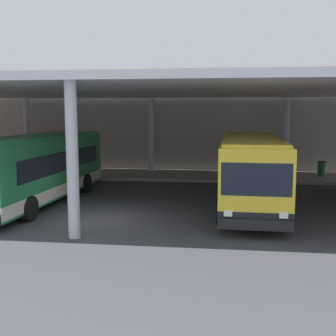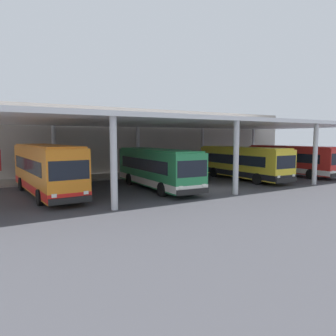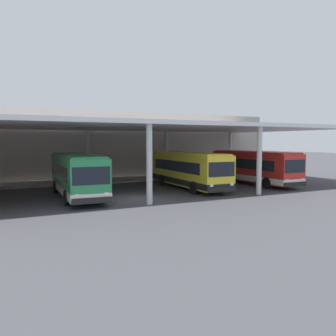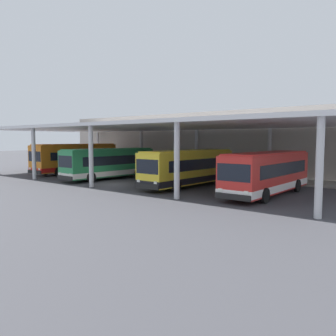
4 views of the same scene
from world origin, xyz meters
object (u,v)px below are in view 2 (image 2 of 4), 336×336
bus_far_bay (292,160)px  bench_waiting (201,165)px  bus_middle_bay (242,163)px  trash_bin (223,164)px  bus_second_bay (157,168)px  bus_nearest_bay (46,169)px

bus_far_bay → bench_waiting: (-5.65, 8.80, -0.99)m
bus_middle_bay → trash_bin: (5.04, 8.65, -0.98)m
bench_waiting → bus_second_bay: bearing=-141.2°
bus_middle_bay → bus_far_bay: (7.21, -0.13, 0.00)m
bus_middle_bay → bench_waiting: bus_middle_bay is taller
bus_second_bay → bus_far_bay: bearing=1.1°
bus_second_bay → bench_waiting: bearing=38.8°
bus_middle_bay → bench_waiting: size_ratio=5.89×
bus_second_bay → trash_bin: size_ratio=10.85×
bus_second_bay → trash_bin: 17.44m
bench_waiting → trash_bin: bearing=-0.4°
bus_nearest_bay → bench_waiting: 20.83m
bench_waiting → bus_nearest_bay: bearing=-159.0°
bus_nearest_bay → trash_bin: bus_nearest_bay is taller
bus_far_bay → trash_bin: bus_far_bay is taller
bench_waiting → trash_bin: size_ratio=1.84×
trash_bin → bus_second_bay: bearing=-148.5°
bench_waiting → trash_bin: (3.49, -0.02, 0.01)m
bus_nearest_bay → bus_far_bay: 25.11m
bus_nearest_bay → trash_bin: size_ratio=11.66×
bus_second_bay → bench_waiting: 14.60m
bus_nearest_bay → bus_far_bay: bus_nearest_bay is taller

